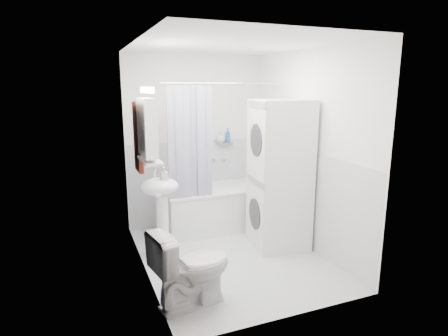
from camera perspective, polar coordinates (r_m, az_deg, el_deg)
name	(u,v)px	position (r m, az deg, el deg)	size (l,w,h in m)	color
floor	(231,256)	(4.56, 1.04, -13.19)	(2.60, 2.60, 0.00)	silver
room_walls	(231,131)	(4.14, 1.12, 5.70)	(2.60, 2.60, 2.60)	white
wainscot	(222,200)	(4.59, -0.35, -4.95)	(1.98, 2.58, 2.58)	white
door	(158,195)	(3.44, -10.00, -4.14)	(0.05, 2.00, 2.00)	brown
bathtub	(218,205)	(5.30, -0.90, -5.69)	(1.54, 0.73, 0.59)	white
tub_spout	(223,159)	(5.52, -0.21, 1.31)	(0.04, 0.04, 0.12)	silver
curtain_rod	(226,84)	(4.76, 0.38, 12.75)	(0.02, 0.02, 1.72)	silver
shower_curtain	(190,145)	(4.65, -5.21, 3.43)	(0.55, 0.02, 1.45)	#131845
sink	(160,199)	(4.36, -9.67, -4.66)	(0.44, 0.37, 1.04)	white
medicine_cabinet	(147,126)	(3.97, -11.64, 6.30)	(0.13, 0.50, 0.71)	white
shelf	(150,160)	(4.03, -11.20, 1.14)	(0.18, 0.54, 0.03)	silver
shower_caddy	(226,143)	(5.49, 0.31, 3.80)	(0.22, 0.06, 0.02)	silver
towel	(138,136)	(4.40, -13.00, 4.85)	(0.07, 0.34, 0.82)	maroon
washer_dryer	(279,175)	(4.62, 8.40, -1.02)	(0.72, 0.72, 1.81)	white
toilet	(192,268)	(3.51, -4.95, -14.88)	(0.41, 0.74, 0.72)	white
soap_pump	(164,179)	(4.26, -9.07, -1.62)	(0.08, 0.17, 0.08)	gray
shelf_bottle	(153,158)	(3.87, -10.81, 1.44)	(0.07, 0.18, 0.07)	gray
shelf_cup	(148,153)	(4.13, -11.55, 2.30)	(0.10, 0.09, 0.10)	gray
shampoo_a	(220,138)	(5.45, -0.59, 4.53)	(0.13, 0.17, 0.13)	gray
shampoo_b	(228,140)	(5.49, 0.58, 4.33)	(0.08, 0.21, 0.08)	#275F9C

